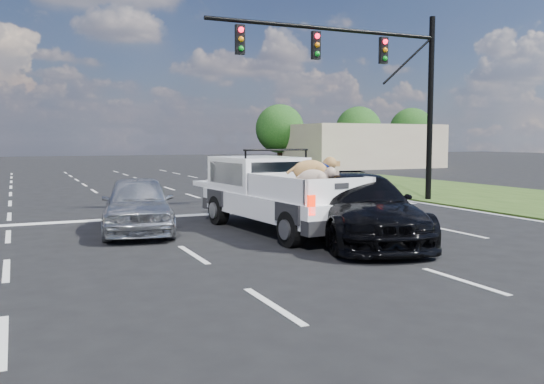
{
  "coord_description": "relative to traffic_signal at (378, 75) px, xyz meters",
  "views": [
    {
      "loc": [
        -5.04,
        -7.31,
        2.37
      ],
      "look_at": [
        -0.87,
        2.0,
        1.43
      ],
      "focal_mm": 38.0,
      "sensor_mm": 36.0,
      "label": 1
    }
  ],
  "objects": [
    {
      "name": "road_markings",
      "position": [
        -7.2,
        -3.94,
        -4.72
      ],
      "size": [
        17.75,
        60.0,
        0.01
      ],
      "color": "silver",
      "rests_on": "ground"
    },
    {
      "name": "tree_far_e",
      "position": [
        16.8,
        27.5,
        -1.44
      ],
      "size": [
        4.2,
        4.2,
        5.4
      ],
      "color": "#332114",
      "rests_on": "ground"
    },
    {
      "name": "black_coupe",
      "position": [
        -5.0,
        -6.52,
        -3.94
      ],
      "size": [
        3.54,
        5.77,
        1.56
      ],
      "primitive_type": "imported",
      "rotation": [
        0.0,
        0.0,
        -0.27
      ],
      "color": "black",
      "rests_on": "ground"
    },
    {
      "name": "traffic_signal",
      "position": [
        0.0,
        0.0,
        0.0
      ],
      "size": [
        9.11,
        0.31,
        7.0
      ],
      "color": "black",
      "rests_on": "ground"
    },
    {
      "name": "pickup_truck",
      "position": [
        -6.01,
        -4.25,
        -3.74
      ],
      "size": [
        2.55,
        5.82,
        2.12
      ],
      "rotation": [
        0.0,
        0.0,
        0.09
      ],
      "color": "black",
      "rests_on": "ground"
    },
    {
      "name": "tree_far_d",
      "position": [
        8.8,
        27.5,
        -1.44
      ],
      "size": [
        4.2,
        4.2,
        5.4
      ],
      "color": "#332114",
      "rests_on": "ground"
    },
    {
      "name": "ground",
      "position": [
        -7.2,
        -10.5,
        -4.73
      ],
      "size": [
        160.0,
        160.0,
        0.0
      ],
      "primitive_type": "plane",
      "color": "black",
      "rests_on": "ground"
    },
    {
      "name": "silver_sedan",
      "position": [
        -9.4,
        -3.09,
        -4.0
      ],
      "size": [
        2.46,
        4.5,
        1.45
      ],
      "primitive_type": "imported",
      "rotation": [
        0.0,
        0.0,
        -0.18
      ],
      "color": "#B4B7BB",
      "rests_on": "ground"
    },
    {
      "name": "building_right",
      "position": [
        14.8,
        23.5,
        -2.93
      ],
      "size": [
        12.0,
        7.0,
        3.6
      ],
      "primitive_type": "cube",
      "color": "tan",
      "rests_on": "ground"
    },
    {
      "name": "tree_far_f",
      "position": [
        22.8,
        27.5,
        -1.44
      ],
      "size": [
        4.2,
        4.2,
        5.4
      ],
      "color": "#332114",
      "rests_on": "ground"
    }
  ]
}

